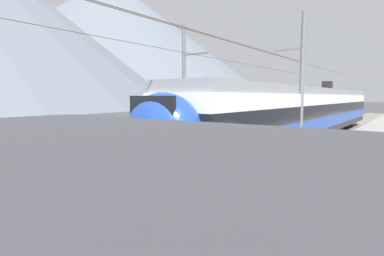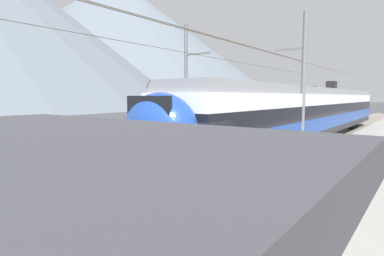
% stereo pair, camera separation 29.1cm
% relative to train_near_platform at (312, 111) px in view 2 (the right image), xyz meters
% --- Properties ---
extents(ground_plane, '(400.00, 400.00, 0.00)m').
position_rel_train_near_platform_xyz_m(ground_plane, '(-15.07, -0.83, -2.23)').
color(ground_plane, '#424247').
extents(platform_slab, '(120.00, 7.35, 0.34)m').
position_rel_train_near_platform_xyz_m(platform_slab, '(-15.07, -5.54, -2.06)').
color(platform_slab, gray).
rests_on(platform_slab, ground).
extents(track_near, '(120.00, 3.00, 0.28)m').
position_rel_train_near_platform_xyz_m(track_near, '(-15.07, -0.00, -2.16)').
color(track_near, slate).
rests_on(track_near, ground).
extents(track_far, '(120.00, 3.00, 0.28)m').
position_rel_train_near_platform_xyz_m(track_far, '(-15.07, 4.75, -2.16)').
color(track_far, slate).
rests_on(track_far, ground).
extents(train_near_platform, '(33.05, 2.88, 4.27)m').
position_rel_train_near_platform_xyz_m(train_near_platform, '(0.00, 0.00, 0.00)').
color(train_near_platform, '#2D2D30').
rests_on(train_near_platform, track_near).
extents(train_far_track, '(33.02, 2.94, 4.27)m').
position_rel_train_near_platform_xyz_m(train_far_track, '(11.39, 4.75, 0.00)').
color(train_far_track, '#2D2D30').
rests_on(train_far_track, track_far).
extents(catenary_mast_mid, '(38.86, 1.71, 7.58)m').
position_rel_train_near_platform_xyz_m(catenary_mast_mid, '(-6.49, -1.32, 1.71)').
color(catenary_mast_mid, slate).
rests_on(catenary_mast_mid, ground).
extents(catenary_mast_far_side, '(38.86, 2.11, 8.09)m').
position_rel_train_near_platform_xyz_m(catenary_mast_far_side, '(-6.11, 6.44, 1.97)').
color(catenary_mast_far_side, slate).
rests_on(catenary_mast_far_side, ground).
extents(platform_sign, '(0.70, 0.08, 2.17)m').
position_rel_train_near_platform_xyz_m(platform_sign, '(-16.27, -3.53, -0.30)').
color(platform_sign, '#59595B').
rests_on(platform_sign, platform_slab).
extents(handbag_near_sign, '(0.32, 0.18, 0.39)m').
position_rel_train_near_platform_xyz_m(handbag_near_sign, '(-15.67, -3.83, -1.76)').
color(handbag_near_sign, maroon).
rests_on(handbag_near_sign, platform_slab).
extents(potted_plant_platform_edge, '(0.57, 0.57, 0.73)m').
position_rel_train_near_platform_xyz_m(potted_plant_platform_edge, '(-13.90, -3.29, -1.49)').
color(potted_plant_platform_edge, brown).
rests_on(potted_plant_platform_edge, platform_slab).
extents(mountain_right_ridge, '(219.73, 219.73, 83.50)m').
position_rel_train_near_platform_xyz_m(mountain_right_ridge, '(120.68, 166.78, 39.52)').
color(mountain_right_ridge, slate).
rests_on(mountain_right_ridge, ground).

